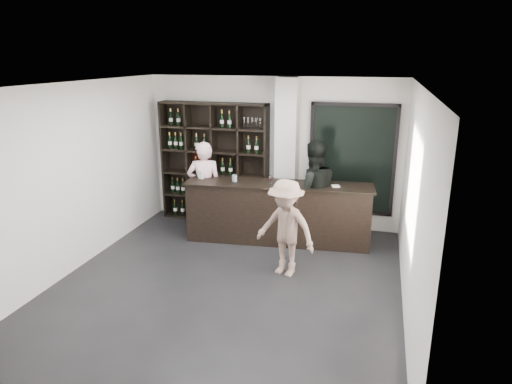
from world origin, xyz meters
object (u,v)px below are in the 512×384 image
(taster_pink, at_px, (205,188))
(wine_shelf, at_px, (214,163))
(taster_black, at_px, (312,193))
(customer, at_px, (286,228))
(tasting_counter, at_px, (278,213))

(taster_pink, bearing_deg, wine_shelf, -101.14)
(taster_black, bearing_deg, wine_shelf, -41.30)
(taster_black, xyz_separation_m, customer, (-0.20, -1.34, -0.18))
(taster_black, bearing_deg, tasting_counter, -13.04)
(wine_shelf, xyz_separation_m, taster_black, (2.10, -0.72, -0.26))
(taster_pink, height_order, customer, taster_pink)
(wine_shelf, relative_size, customer, 1.58)
(tasting_counter, bearing_deg, taster_black, 4.00)
(taster_pink, distance_m, customer, 2.28)
(tasting_counter, distance_m, taster_pink, 1.48)
(taster_pink, distance_m, taster_black, 2.04)
(taster_pink, xyz_separation_m, customer, (1.84, -1.34, -0.12))
(customer, bearing_deg, taster_black, 100.03)
(tasting_counter, bearing_deg, wine_shelf, 146.02)
(taster_pink, height_order, taster_black, taster_black)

